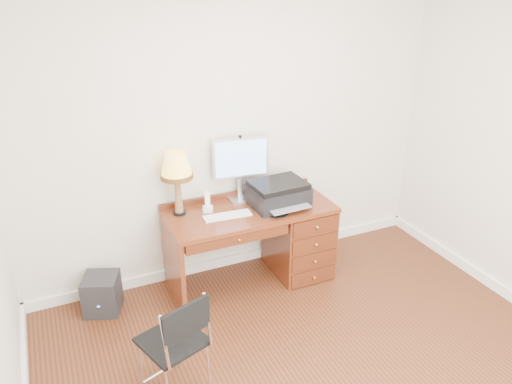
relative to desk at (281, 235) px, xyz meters
name	(u,v)px	position (x,y,z in m)	size (l,w,h in m)	color
ground	(328,381)	(-0.32, -1.40, -0.41)	(4.00, 4.00, 0.00)	#3D1B0D
room_shell	(288,323)	(-0.32, -0.77, -0.36)	(4.00, 4.00, 4.00)	silver
desk	(281,235)	(0.00, 0.00, 0.00)	(1.50, 0.67, 0.75)	maroon
monitor	(240,161)	(-0.32, 0.23, 0.71)	(0.52, 0.19, 0.59)	silver
keyboard	(227,216)	(-0.56, -0.06, 0.35)	(0.42, 0.12, 0.02)	white
mouse_pad	(276,211)	(-0.14, -0.16, 0.35)	(0.23, 0.23, 0.05)	black
printer	(278,194)	(-0.05, -0.02, 0.45)	(0.51, 0.41, 0.22)	black
leg_lamp	(176,169)	(-0.92, 0.17, 0.76)	(0.28, 0.28, 0.57)	black
phone	(208,205)	(-0.68, 0.11, 0.39)	(0.11, 0.11, 0.19)	white
pen_cup	(265,191)	(-0.08, 0.21, 0.38)	(0.08, 0.08, 0.09)	black
chair	(174,339)	(-1.34, -1.10, 0.09)	(0.49, 0.50, 0.83)	black
equipment_box	(102,294)	(-1.67, 0.10, -0.25)	(0.29, 0.29, 0.33)	black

